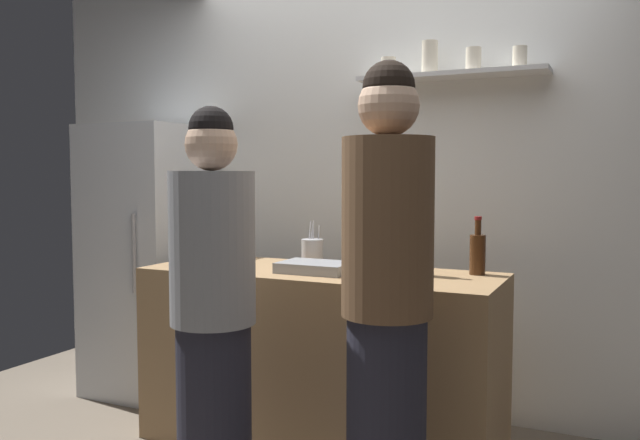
{
  "coord_description": "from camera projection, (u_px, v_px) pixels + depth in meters",
  "views": [
    {
      "loc": [
        1.23,
        -2.36,
        1.36
      ],
      "look_at": [
        -0.13,
        0.53,
        1.13
      ],
      "focal_mm": 36.69,
      "sensor_mm": 36.0,
      "label": 1
    }
  ],
  "objects": [
    {
      "name": "counter",
      "position": [
        320.0,
        359.0,
        3.25
      ],
      "size": [
        1.76,
        0.64,
        0.88
      ],
      "primitive_type": "cube",
      "color": "#9E7A51",
      "rests_on": "ground"
    },
    {
      "name": "back_wall_assembly",
      "position": [
        393.0,
        183.0,
        3.78
      ],
      "size": [
        4.8,
        0.32,
        2.6
      ],
      "color": "white",
      "rests_on": "ground"
    },
    {
      "name": "refrigerator",
      "position": [
        149.0,
        259.0,
        4.08
      ],
      "size": [
        0.63,
        0.67,
        1.65
      ],
      "color": "silver",
      "rests_on": "ground"
    },
    {
      "name": "water_bottle_plastic",
      "position": [
        381.0,
        252.0,
        3.14
      ],
      "size": [
        0.09,
        0.09,
        0.22
      ],
      "color": "silver",
      "rests_on": "counter"
    },
    {
      "name": "utensil_holder",
      "position": [
        312.0,
        251.0,
        3.47
      ],
      "size": [
        0.11,
        0.11,
        0.23
      ],
      "color": "#B2B2B7",
      "rests_on": "counter"
    },
    {
      "name": "person_grey_hoodie",
      "position": [
        213.0,
        314.0,
        2.6
      ],
      "size": [
        0.34,
        0.34,
        1.62
      ],
      "rotation": [
        0.0,
        0.0,
        2.57
      ],
      "color": "#262633",
      "rests_on": "ground"
    },
    {
      "name": "wine_bottle_dark_glass",
      "position": [
        421.0,
        248.0,
        3.06
      ],
      "size": [
        0.08,
        0.08,
        0.34
      ],
      "color": "black",
      "rests_on": "counter"
    },
    {
      "name": "wine_bottle_amber_glass",
      "position": [
        478.0,
        253.0,
        3.08
      ],
      "size": [
        0.07,
        0.07,
        0.28
      ],
      "color": "#472814",
      "rests_on": "counter"
    },
    {
      "name": "person_brown_jacket",
      "position": [
        387.0,
        302.0,
        2.42
      ],
      "size": [
        0.34,
        0.34,
        1.77
      ],
      "rotation": [
        0.0,
        0.0,
        5.95
      ],
      "color": "#262633",
      "rests_on": "ground"
    },
    {
      "name": "baking_pan",
      "position": [
        315.0,
        267.0,
        3.16
      ],
      "size": [
        0.34,
        0.24,
        0.05
      ],
      "primitive_type": "cube",
      "color": "gray",
      "rests_on": "counter"
    }
  ]
}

